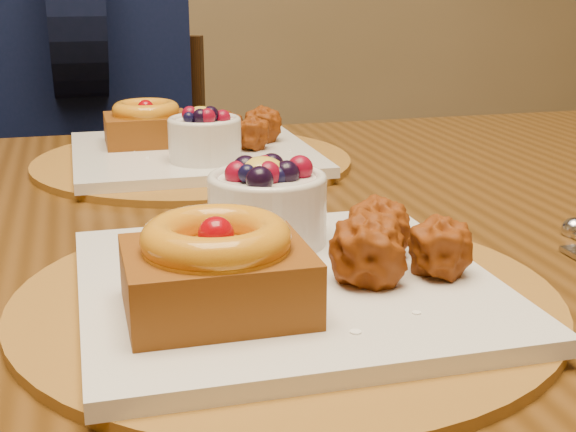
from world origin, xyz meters
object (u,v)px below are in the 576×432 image
object	(u,v)px
place_setting_far	(191,148)
diner	(80,76)
chair_far	(79,263)
dining_table	(229,291)
place_setting_near	(280,266)

from	to	relation	value
place_setting_far	diner	world-z (taller)	diner
place_setting_far	chair_far	size ratio (longest dim) A/B	0.44
dining_table	place_setting_far	bearing A→B (deg)	90.55
dining_table	chair_far	size ratio (longest dim) A/B	1.84
chair_far	diner	distance (m)	0.33
place_setting_near	chair_far	xyz separation A→B (m)	(-0.14, 0.88, -0.30)
dining_table	diner	world-z (taller)	diner
chair_far	diner	world-z (taller)	diner
dining_table	chair_far	world-z (taller)	chair_far
chair_far	diner	size ratio (longest dim) A/B	1.16
place_setting_far	diner	xyz separation A→B (m)	(-0.12, 0.55, 0.02)
dining_table	place_setting_near	distance (m)	0.24
place_setting_near	diner	world-z (taller)	diner
dining_table	place_setting_near	bearing A→B (deg)	-90.80
place_setting_far	diner	size ratio (longest dim) A/B	0.51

